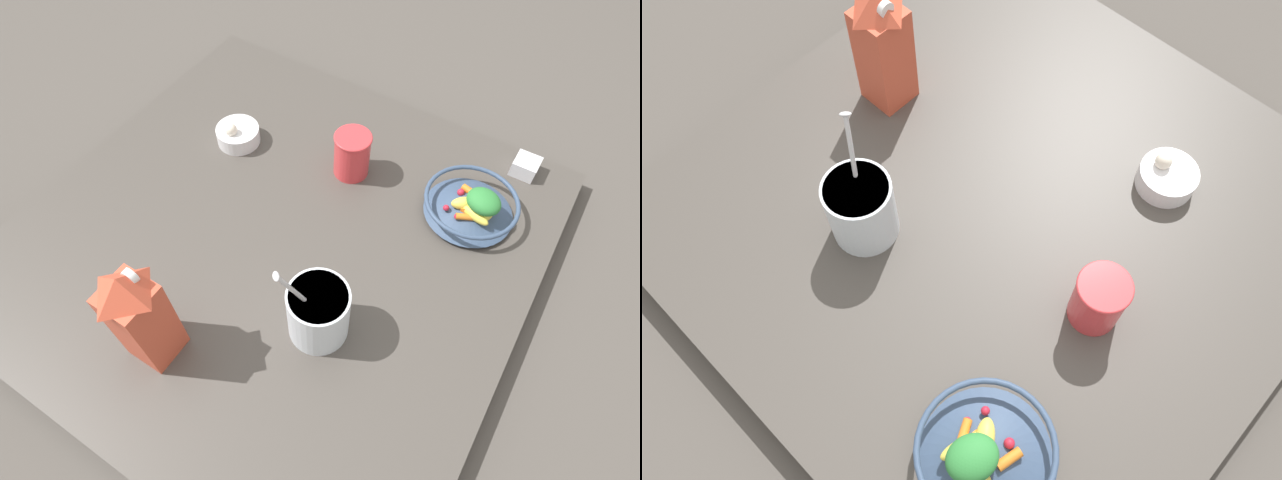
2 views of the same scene
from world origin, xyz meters
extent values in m
plane|color=#4C4742|center=(0.00, 0.00, 0.00)|extent=(6.00, 6.00, 0.00)
cube|color=#47423D|center=(0.00, 0.00, 0.02)|extent=(1.07, 1.07, 0.05)
cylinder|color=#384C6B|center=(-0.34, -0.27, 0.05)|extent=(0.11, 0.11, 0.01)
cone|color=#384C6B|center=(-0.34, -0.27, 0.08)|extent=(0.20, 0.20, 0.04)
torus|color=#384C6B|center=(-0.34, -0.27, 0.10)|extent=(0.21, 0.21, 0.01)
ellipsoid|color=#EFD64C|center=(-0.33, -0.26, 0.09)|extent=(0.07, 0.06, 0.03)
ellipsoid|color=#EFD64C|center=(-0.37, -0.28, 0.10)|extent=(0.04, 0.08, 0.03)
ellipsoid|color=#EFD64C|center=(-0.35, -0.25, 0.09)|extent=(0.08, 0.05, 0.02)
cylinder|color=orange|center=(-0.34, -0.27, 0.09)|extent=(0.02, 0.05, 0.02)
cylinder|color=orange|center=(-0.34, -0.23, 0.09)|extent=(0.04, 0.03, 0.01)
cylinder|color=orange|center=(-0.32, -0.31, 0.09)|extent=(0.04, 0.02, 0.02)
sphere|color=red|center=(-0.30, -0.23, 0.09)|extent=(0.01, 0.01, 0.01)
sphere|color=red|center=(-0.34, -0.27, 0.09)|extent=(0.02, 0.02, 0.02)
sphere|color=red|center=(-0.37, -0.30, 0.09)|extent=(0.01, 0.01, 0.01)
sphere|color=red|center=(-0.37, -0.28, 0.09)|extent=(0.01, 0.01, 0.01)
sphere|color=red|center=(-0.31, -0.29, 0.09)|extent=(0.02, 0.02, 0.02)
sphere|color=red|center=(-0.32, -0.23, 0.09)|extent=(0.01, 0.01, 0.01)
ellipsoid|color=#2D7F38|center=(-0.36, -0.27, 0.12)|extent=(0.10, 0.09, 0.04)
cube|color=#CC4C33|center=(0.04, 0.33, 0.15)|extent=(0.08, 0.08, 0.21)
pyramid|color=#CC4C33|center=(0.04, 0.33, 0.28)|extent=(0.08, 0.08, 0.05)
cylinder|color=white|center=(0.04, 0.31, 0.28)|extent=(0.03, 0.01, 0.03)
cylinder|color=silver|center=(-0.20, 0.14, 0.12)|extent=(0.12, 0.12, 0.13)
cylinder|color=white|center=(-0.20, 0.14, 0.17)|extent=(0.11, 0.11, 0.02)
cylinder|color=silver|center=(-0.17, 0.17, 0.20)|extent=(0.06, 0.06, 0.16)
ellipsoid|color=silver|center=(-0.15, 0.19, 0.28)|extent=(0.02, 0.02, 0.01)
cylinder|color=#DB383D|center=(-0.05, -0.25, 0.11)|extent=(0.08, 0.08, 0.11)
torus|color=#DB383D|center=(-0.05, -0.25, 0.16)|extent=(0.09, 0.09, 0.01)
cube|color=silver|center=(-0.40, -0.46, 0.07)|extent=(0.06, 0.06, 0.04)
cube|color=brown|center=(-0.40, -0.46, 0.06)|extent=(0.05, 0.05, 0.02)
cylinder|color=white|center=(0.24, -0.19, 0.07)|extent=(0.11, 0.11, 0.04)
sphere|color=silver|center=(0.25, -0.17, 0.10)|extent=(0.03, 0.03, 0.03)
camera|label=1|loc=(-0.41, 0.49, 0.95)|focal=28.00mm
camera|label=2|loc=(-0.46, -0.35, 1.03)|focal=35.00mm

